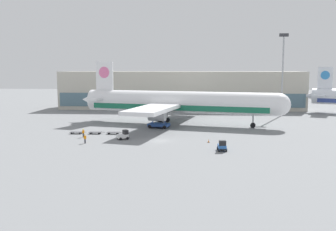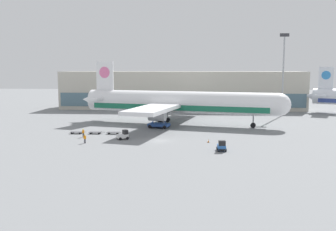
# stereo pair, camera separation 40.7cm
# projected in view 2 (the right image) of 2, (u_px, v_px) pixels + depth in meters

# --- Properties ---
(ground_plane) EXTENTS (400.00, 400.00, 0.00)m
(ground_plane) POSITION_uv_depth(u_px,v_px,m) (160.00, 141.00, 78.20)
(ground_plane) COLOR slate
(terminal_building) EXTENTS (90.00, 18.20, 14.00)m
(terminal_building) POSITION_uv_depth(u_px,v_px,m) (182.00, 90.00, 142.62)
(terminal_building) COLOR #BCB7A8
(terminal_building) RESTS_ON ground_plane
(light_mast) EXTENTS (2.80, 0.50, 25.92)m
(light_mast) POSITION_uv_depth(u_px,v_px,m) (283.00, 69.00, 117.32)
(light_mast) COLOR #9EA0A5
(light_mast) RESTS_ON ground_plane
(airplane_main) EXTENTS (57.22, 48.56, 17.00)m
(airplane_main) POSITION_uv_depth(u_px,v_px,m) (176.00, 103.00, 100.79)
(airplane_main) COLOR white
(airplane_main) RESTS_ON ground_plane
(scissor_lift_loader) EXTENTS (5.74, 4.36, 5.69)m
(scissor_lift_loader) POSITION_uv_depth(u_px,v_px,m) (159.00, 119.00, 95.03)
(scissor_lift_loader) COLOR #284C99
(scissor_lift_loader) RESTS_ON ground_plane
(baggage_tug_foreground) EXTENTS (1.77, 2.53, 2.00)m
(baggage_tug_foreground) POSITION_uv_depth(u_px,v_px,m) (222.00, 146.00, 68.20)
(baggage_tug_foreground) COLOR #2D66B7
(baggage_tug_foreground) RESTS_ON ground_plane
(baggage_tug_mid) EXTENTS (2.81, 2.60, 2.00)m
(baggage_tug_mid) POSITION_uv_depth(u_px,v_px,m) (123.00, 135.00, 79.51)
(baggage_tug_mid) COLOR silver
(baggage_tug_mid) RESTS_ON ground_plane
(baggage_dolly_lead) EXTENTS (3.71, 1.52, 0.48)m
(baggage_dolly_lead) POSITION_uv_depth(u_px,v_px,m) (77.00, 132.00, 86.66)
(baggage_dolly_lead) COLOR #56565B
(baggage_dolly_lead) RESTS_ON ground_plane
(baggage_dolly_second) EXTENTS (3.71, 1.52, 0.48)m
(baggage_dolly_second) POSITION_uv_depth(u_px,v_px,m) (95.00, 132.00, 86.45)
(baggage_dolly_second) COLOR #56565B
(baggage_dolly_second) RESTS_ON ground_plane
(baggage_dolly_third) EXTENTS (3.71, 1.52, 0.48)m
(baggage_dolly_third) POSITION_uv_depth(u_px,v_px,m) (113.00, 132.00, 86.18)
(baggage_dolly_third) COLOR #56565B
(baggage_dolly_third) RESTS_ON ground_plane
(ground_crew_near) EXTENTS (0.54, 0.34, 1.85)m
(ground_crew_near) POSITION_uv_depth(u_px,v_px,m) (83.00, 132.00, 81.96)
(ground_crew_near) COLOR black
(ground_crew_near) RESTS_ON ground_plane
(ground_crew_far) EXTENTS (0.56, 0.29, 1.85)m
(ground_crew_far) POSITION_uv_depth(u_px,v_px,m) (85.00, 138.00, 75.32)
(ground_crew_far) COLOR black
(ground_crew_far) RESTS_ON ground_plane
(traffic_cone_near) EXTENTS (0.40, 0.40, 0.68)m
(traffic_cone_near) POSITION_uv_depth(u_px,v_px,m) (208.00, 141.00, 76.16)
(traffic_cone_near) COLOR black
(traffic_cone_near) RESTS_ON ground_plane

